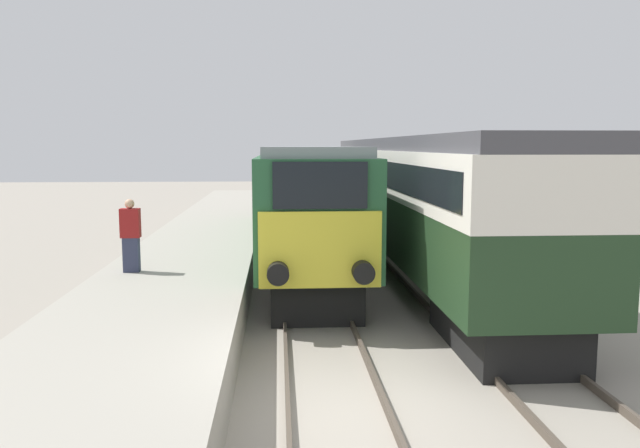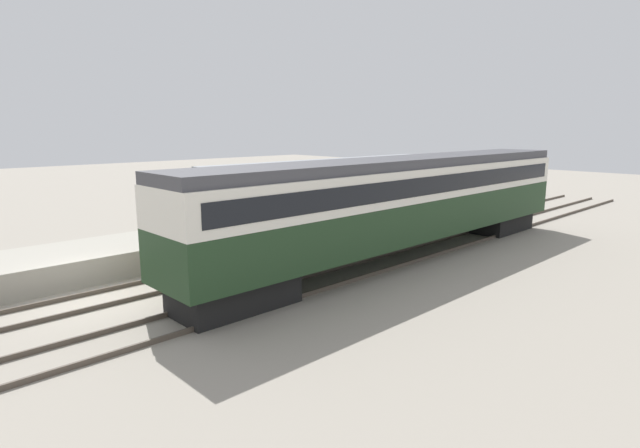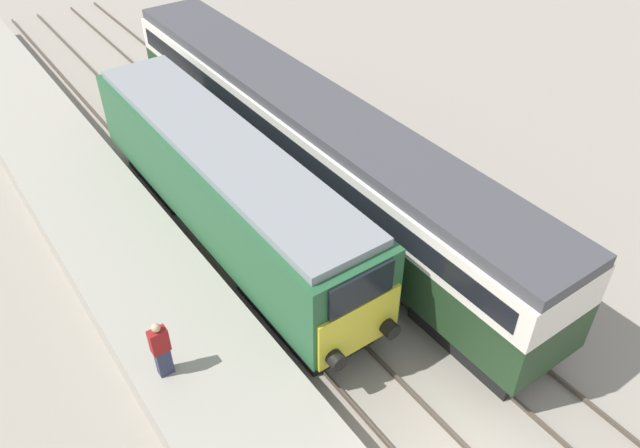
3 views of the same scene
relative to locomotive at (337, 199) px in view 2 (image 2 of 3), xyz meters
The scene contains 7 objects.
ground_plane 10.81m from the locomotive, 90.00° to the right, with size 120.00×120.00×0.00m, color gray.
platform_left 4.52m from the locomotive, 141.80° to the right, with size 3.50×50.00×0.94m.
rails_near_track 5.97m from the locomotive, 90.00° to the right, with size 1.51×60.00×0.14m.
rails_far_track 6.87m from the locomotive, 58.72° to the right, with size 1.50×60.00×0.14m.
locomotive is the anchor object (origin of this frame).
passenger_carriage 3.44m from the locomotive, ahead, with size 2.75×20.69×4.09m.
person_on_platform 6.23m from the locomotive, 133.13° to the right, with size 0.44×0.26×1.70m.
Camera 2 is at (15.23, -5.05, 5.23)m, focal length 28.00 mm.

